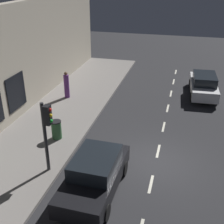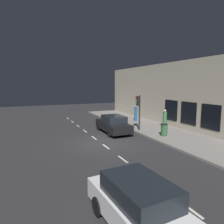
% 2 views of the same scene
% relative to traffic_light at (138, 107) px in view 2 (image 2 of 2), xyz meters
% --- Properties ---
extents(ground_plane, '(60.00, 60.00, 0.00)m').
position_rel_traffic_light_xyz_m(ground_plane, '(-4.39, -1.94, -2.35)').
color(ground_plane, '#28282B').
extents(sidewalk, '(4.50, 32.00, 0.15)m').
position_rel_traffic_light_xyz_m(sidewalk, '(1.86, -1.94, -2.27)').
color(sidewalk, gray).
rests_on(sidewalk, ground).
extents(building_facade, '(0.65, 32.00, 6.54)m').
position_rel_traffic_light_xyz_m(building_facade, '(4.41, -1.94, 0.92)').
color(building_facade, '#B2A893').
rests_on(building_facade, ground).
extents(lane_centre_line, '(0.12, 27.20, 0.01)m').
position_rel_traffic_light_xyz_m(lane_centre_line, '(-4.39, -2.94, -2.34)').
color(lane_centre_line, beige).
rests_on(lane_centre_line, ground).
extents(traffic_light, '(0.49, 0.32, 3.24)m').
position_rel_traffic_light_xyz_m(traffic_light, '(0.00, 0.00, 0.00)').
color(traffic_light, '#2D2D30').
rests_on(traffic_light, sidewalk).
extents(parked_car_0, '(2.01, 4.52, 1.58)m').
position_rel_traffic_light_xyz_m(parked_car_0, '(-6.58, -11.03, -1.56)').
color(parked_car_0, silver).
rests_on(parked_car_0, ground).
extents(parked_car_1, '(2.03, 4.42, 1.58)m').
position_rel_traffic_light_xyz_m(parked_car_1, '(-2.24, 0.60, -1.55)').
color(parked_car_1, black).
rests_on(parked_car_1, ground).
extents(pedestrian_0, '(0.47, 0.47, 1.90)m').
position_rel_traffic_light_xyz_m(pedestrian_0, '(2.24, 4.23, -1.30)').
color(pedestrian_0, '#1E5189').
rests_on(pedestrian_0, sidewalk).
extents(pedestrian_2, '(0.51, 0.51, 1.74)m').
position_rel_traffic_light_xyz_m(pedestrian_2, '(3.14, 0.18, -1.40)').
color(pedestrian_2, '#336B38').
rests_on(pedestrian_2, sidewalk).
extents(trash_bin, '(0.54, 0.54, 1.00)m').
position_rel_traffic_light_xyz_m(trash_bin, '(0.89, -2.60, -1.70)').
color(trash_bin, '#2D5633').
rests_on(trash_bin, sidewalk).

